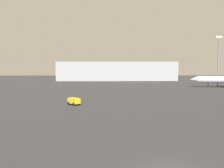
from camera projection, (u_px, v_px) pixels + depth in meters
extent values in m
cone|color=silver|center=(194.00, 79.00, 84.21)|extent=(3.61, 3.42, 2.72)
cube|color=black|center=(208.00, 85.00, 83.06)|extent=(0.43, 0.43, 1.63)
cube|color=gold|center=(74.00, 101.00, 39.31)|extent=(2.59, 2.64, 1.00)
cylinder|color=black|center=(79.00, 104.00, 39.16)|extent=(0.56, 0.57, 0.60)
cylinder|color=black|center=(74.00, 104.00, 38.33)|extent=(0.56, 0.57, 0.60)
cylinder|color=black|center=(74.00, 103.00, 40.34)|extent=(0.56, 0.57, 0.60)
cylinder|color=black|center=(69.00, 103.00, 39.51)|extent=(0.56, 0.57, 0.60)
cylinder|color=slate|center=(218.00, 62.00, 85.05)|extent=(0.50, 0.50, 19.64)
cube|color=#F2EACC|center=(219.00, 37.00, 84.42)|extent=(2.40, 0.50, 0.80)
cube|color=#999EA3|center=(116.00, 71.00, 147.77)|extent=(78.15, 27.62, 12.36)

